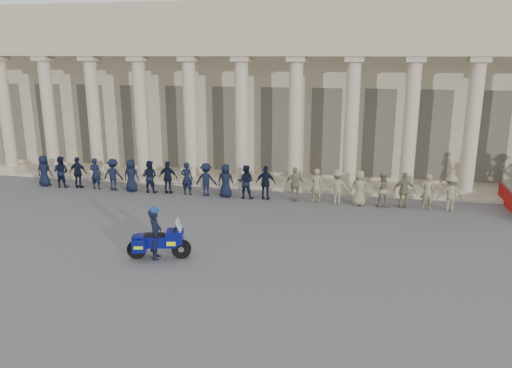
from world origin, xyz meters
name	(u,v)px	position (x,y,z in m)	size (l,w,h in m)	color
ground	(223,248)	(0.00, 0.00, 0.00)	(90.00, 90.00, 0.00)	#49494C
building	(290,86)	(0.00, 14.74, 4.52)	(40.00, 12.50, 9.00)	tan
officer_rank	(230,181)	(-1.36, 6.03, 0.77)	(19.98, 0.59, 1.55)	black
motorcycle	(159,242)	(-1.75, -1.28, 0.57)	(2.04, 1.03, 1.32)	black
rider	(155,233)	(-1.86, -1.31, 0.87)	(0.53, 0.68, 1.76)	black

